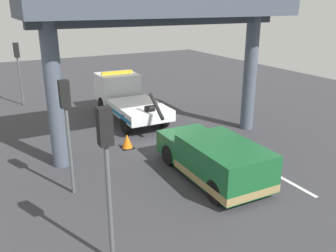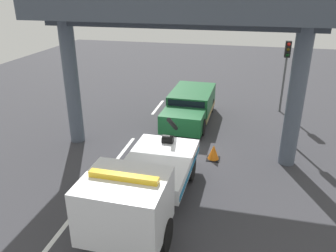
{
  "view_description": "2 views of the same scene",
  "coord_description": "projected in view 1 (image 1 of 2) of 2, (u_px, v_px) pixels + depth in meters",
  "views": [
    {
      "loc": [
        -14.39,
        7.36,
        6.35
      ],
      "look_at": [
        -2.46,
        0.95,
        1.66
      ],
      "focal_mm": 38.16,
      "sensor_mm": 36.0,
      "label": 1
    },
    {
      "loc": [
        13.06,
        2.88,
        7.09
      ],
      "look_at": [
        0.25,
        -0.16,
        1.51
      ],
      "focal_mm": 36.07,
      "sensor_mm": 36.0,
      "label": 2
    }
  ],
  "objects": [
    {
      "name": "ground_plane",
      "position": [
        161.0,
        142.0,
        17.36
      ],
      "size": [
        60.0,
        40.0,
        0.1
      ],
      "primitive_type": "cube",
      "color": "#38383D"
    },
    {
      "name": "lane_stripe_west",
      "position": [
        289.0,
        182.0,
        13.38
      ],
      "size": [
        2.6,
        0.16,
        0.01
      ],
      "primitive_type": "cube",
      "color": "silver",
      "rests_on": "ground"
    },
    {
      "name": "lane_stripe_mid",
      "position": [
        201.0,
        133.0,
        18.37
      ],
      "size": [
        2.6,
        0.16,
        0.01
      ],
      "primitive_type": "cube",
      "color": "silver",
      "rests_on": "ground"
    },
    {
      "name": "lane_stripe_east",
      "position": [
        150.0,
        105.0,
        23.37
      ],
      "size": [
        2.6,
        0.16,
        0.01
      ],
      "primitive_type": "cube",
      "color": "silver",
      "rests_on": "ground"
    },
    {
      "name": "tow_truck_white",
      "position": [
        126.0,
        97.0,
        20.68
      ],
      "size": [
        7.27,
        2.51,
        2.46
      ],
      "color": "white",
      "rests_on": "ground"
    },
    {
      "name": "towed_van_green",
      "position": [
        215.0,
        159.0,
        13.42
      ],
      "size": [
        5.23,
        2.29,
        1.58
      ],
      "color": "#195B2D",
      "rests_on": "ground"
    },
    {
      "name": "overpass_structure",
      "position": [
        166.0,
        15.0,
        15.03
      ],
      "size": [
        3.6,
        11.74,
        6.73
      ],
      "color": "#4C5666",
      "rests_on": "ground"
    },
    {
      "name": "traffic_light_near",
      "position": [
        106.0,
        153.0,
        8.3
      ],
      "size": [
        0.39,
        0.32,
        4.15
      ],
      "color": "#515456",
      "rests_on": "ground"
    },
    {
      "name": "traffic_light_far",
      "position": [
        66.0,
        113.0,
        11.66
      ],
      "size": [
        0.39,
        0.32,
        4.03
      ],
      "color": "#515456",
      "rests_on": "ground"
    },
    {
      "name": "traffic_light_mid",
      "position": [
        18.0,
        60.0,
        22.48
      ],
      "size": [
        0.39,
        0.32,
        4.01
      ],
      "color": "#515456",
      "rests_on": "ground"
    },
    {
      "name": "traffic_cone_orange",
      "position": [
        127.0,
        141.0,
        16.38
      ],
      "size": [
        0.56,
        0.56,
        0.67
      ],
      "color": "orange",
      "rests_on": "ground"
    }
  ]
}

